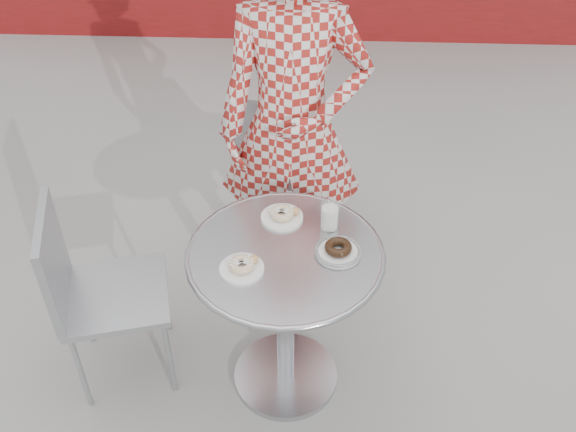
{
  "coord_description": "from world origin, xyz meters",
  "views": [
    {
      "loc": [
        0.09,
        -1.78,
        2.38
      ],
      "look_at": [
        -0.0,
        0.11,
        0.83
      ],
      "focal_mm": 40.0,
      "sensor_mm": 36.0,
      "label": 1
    }
  ],
  "objects_px": {
    "bistro_table": "(285,287)",
    "chair_far": "(289,193)",
    "milk_cup": "(330,217)",
    "plate_near": "(242,266)",
    "chair_left": "(120,324)",
    "plate_far": "(283,215)",
    "plate_checker": "(338,250)",
    "seated_person": "(293,128)"
  },
  "relations": [
    {
      "from": "seated_person",
      "to": "milk_cup",
      "type": "relative_size",
      "value": 15.93
    },
    {
      "from": "plate_far",
      "to": "milk_cup",
      "type": "relative_size",
      "value": 1.48
    },
    {
      "from": "plate_far",
      "to": "plate_near",
      "type": "height_order",
      "value": "plate_far"
    },
    {
      "from": "seated_person",
      "to": "milk_cup",
      "type": "bearing_deg",
      "value": -71.75
    },
    {
      "from": "plate_far",
      "to": "chair_left",
      "type": "bearing_deg",
      "value": -167.09
    },
    {
      "from": "bistro_table",
      "to": "plate_near",
      "type": "relative_size",
      "value": 4.69
    },
    {
      "from": "chair_far",
      "to": "milk_cup",
      "type": "bearing_deg",
      "value": 113.76
    },
    {
      "from": "chair_left",
      "to": "milk_cup",
      "type": "relative_size",
      "value": 7.81
    },
    {
      "from": "chair_far",
      "to": "bistro_table",
      "type": "bearing_deg",
      "value": 102.47
    },
    {
      "from": "bistro_table",
      "to": "chair_far",
      "type": "bearing_deg",
      "value": 91.9
    },
    {
      "from": "bistro_table",
      "to": "plate_near",
      "type": "height_order",
      "value": "plate_near"
    },
    {
      "from": "chair_left",
      "to": "seated_person",
      "type": "xyz_separation_m",
      "value": [
        0.72,
        0.61,
        0.63
      ]
    },
    {
      "from": "milk_cup",
      "to": "chair_far",
      "type": "bearing_deg",
      "value": 103.2
    },
    {
      "from": "chair_left",
      "to": "plate_checker",
      "type": "xyz_separation_m",
      "value": [
        0.91,
        -0.03,
        0.5
      ]
    },
    {
      "from": "bistro_table",
      "to": "milk_cup",
      "type": "height_order",
      "value": "milk_cup"
    },
    {
      "from": "plate_near",
      "to": "chair_far",
      "type": "bearing_deg",
      "value": 83.85
    },
    {
      "from": "plate_far",
      "to": "milk_cup",
      "type": "bearing_deg",
      "value": -14.29
    },
    {
      "from": "chair_left",
      "to": "plate_near",
      "type": "bearing_deg",
      "value": -118.4
    },
    {
      "from": "plate_far",
      "to": "plate_near",
      "type": "bearing_deg",
      "value": -113.55
    },
    {
      "from": "seated_person",
      "to": "milk_cup",
      "type": "height_order",
      "value": "seated_person"
    },
    {
      "from": "bistro_table",
      "to": "seated_person",
      "type": "bearing_deg",
      "value": 89.78
    },
    {
      "from": "chair_left",
      "to": "plate_checker",
      "type": "height_order",
      "value": "chair_left"
    },
    {
      "from": "plate_checker",
      "to": "plate_near",
      "type": "bearing_deg",
      "value": -163.3
    },
    {
      "from": "seated_person",
      "to": "plate_checker",
      "type": "relative_size",
      "value": 10.2
    },
    {
      "from": "bistro_table",
      "to": "plate_far",
      "type": "relative_size",
      "value": 4.54
    },
    {
      "from": "plate_checker",
      "to": "milk_cup",
      "type": "height_order",
      "value": "milk_cup"
    },
    {
      "from": "chair_left",
      "to": "seated_person",
      "type": "bearing_deg",
      "value": -64.56
    },
    {
      "from": "plate_near",
      "to": "milk_cup",
      "type": "distance_m",
      "value": 0.4
    },
    {
      "from": "bistro_table",
      "to": "chair_far",
      "type": "distance_m",
      "value": 1.03
    },
    {
      "from": "chair_far",
      "to": "seated_person",
      "type": "xyz_separation_m",
      "value": [
        0.04,
        -0.35,
        0.62
      ]
    },
    {
      "from": "plate_near",
      "to": "plate_far",
      "type": "bearing_deg",
      "value": 66.45
    },
    {
      "from": "chair_left",
      "to": "seated_person",
      "type": "relative_size",
      "value": 0.49
    },
    {
      "from": "chair_left",
      "to": "plate_near",
      "type": "height_order",
      "value": "chair_left"
    },
    {
      "from": "chair_left",
      "to": "plate_far",
      "type": "relative_size",
      "value": 5.29
    },
    {
      "from": "plate_checker",
      "to": "chair_left",
      "type": "bearing_deg",
      "value": 177.82
    },
    {
      "from": "bistro_table",
      "to": "milk_cup",
      "type": "distance_m",
      "value": 0.33
    },
    {
      "from": "chair_far",
      "to": "plate_near",
      "type": "distance_m",
      "value": 1.2
    },
    {
      "from": "chair_far",
      "to": "plate_near",
      "type": "relative_size",
      "value": 5.72
    },
    {
      "from": "bistro_table",
      "to": "plate_checker",
      "type": "relative_size",
      "value": 4.29
    },
    {
      "from": "seated_person",
      "to": "plate_near",
      "type": "xyz_separation_m",
      "value": [
        -0.15,
        -0.74,
        -0.13
      ]
    },
    {
      "from": "milk_cup",
      "to": "chair_left",
      "type": "bearing_deg",
      "value": -172.71
    },
    {
      "from": "bistro_table",
      "to": "seated_person",
      "type": "distance_m",
      "value": 0.73
    }
  ]
}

